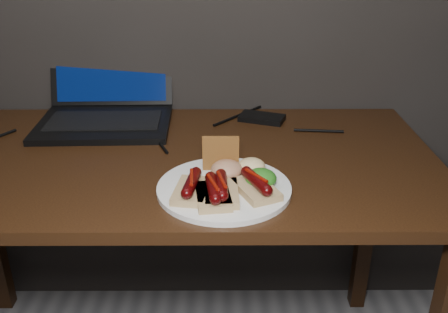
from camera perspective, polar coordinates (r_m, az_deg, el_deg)
name	(u,v)px	position (r m, az deg, el deg)	size (l,w,h in m)	color
desk	(165,186)	(1.32, -6.79, -3.38)	(1.40, 0.70, 0.75)	#37200D
laptop	(107,103)	(1.54, -13.23, 5.95)	(0.39, 0.38, 0.25)	black
hard_drive	(262,118)	(1.51, 4.35, 4.42)	(0.13, 0.07, 0.02)	black
desk_cables	(169,131)	(1.43, -6.27, 2.93)	(1.04, 0.37, 0.01)	black
plate	(224,188)	(1.11, 0.01, -3.66)	(0.30, 0.30, 0.01)	white
bread_sausage_left	(192,187)	(1.07, -3.71, -3.53)	(0.09, 0.12, 0.04)	tan
bread_sausage_center	(222,190)	(1.05, -0.28, -3.80)	(0.07, 0.12, 0.04)	tan
bread_sausage_right	(256,185)	(1.07, 3.68, -3.33)	(0.11, 0.13, 0.04)	tan
bread_sausage_extra	(213,193)	(1.04, -1.26, -4.15)	(0.08, 0.12, 0.04)	tan
crispbread	(221,153)	(1.16, -0.38, 0.36)	(0.09, 0.01, 0.09)	#9E5B2B
salad_greens	(261,178)	(1.10, 4.24, -2.47)	(0.07, 0.07, 0.04)	#155110
salsa_mound	(227,169)	(1.13, 0.31, -1.48)	(0.07, 0.07, 0.04)	maroon
coleslaw_mound	(251,166)	(1.15, 3.16, -1.12)	(0.06, 0.06, 0.04)	beige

